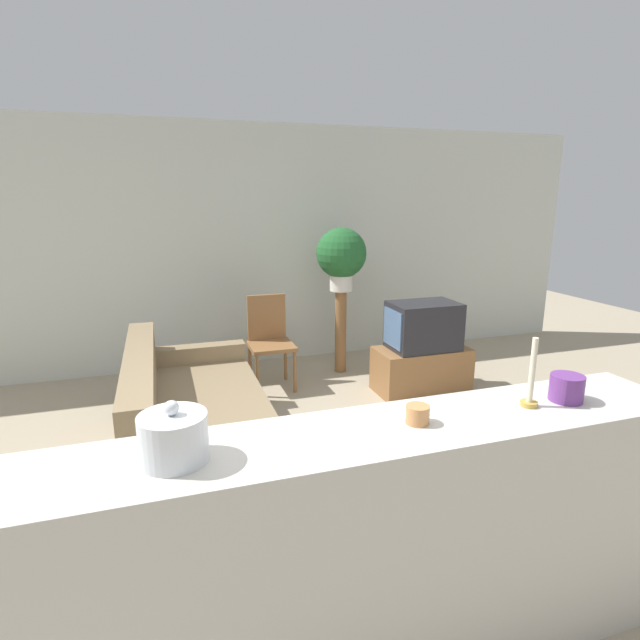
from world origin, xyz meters
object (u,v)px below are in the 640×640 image
(couch, at_px, (194,421))
(decorative_bowl, at_px, (174,437))
(wooden_chair, at_px, (269,337))
(potted_plant, at_px, (341,255))
(television, at_px, (423,326))

(couch, height_order, decorative_bowl, decorative_bowl)
(wooden_chair, height_order, potted_plant, potted_plant)
(couch, distance_m, wooden_chair, 1.55)
(wooden_chair, relative_size, decorative_bowl, 4.19)
(potted_plant, relative_size, decorative_bowl, 3.02)
(potted_plant, bearing_deg, decorative_bowl, -118.38)
(couch, relative_size, wooden_chair, 2.08)
(couch, distance_m, potted_plant, 2.46)
(television, xyz_separation_m, potted_plant, (-0.57, 0.80, 0.63))
(wooden_chair, bearing_deg, television, -23.61)
(couch, bearing_deg, television, 16.16)
(television, xyz_separation_m, wooden_chair, (-1.41, 0.61, -0.16))
(wooden_chair, xyz_separation_m, decorative_bowl, (-1.02, -3.26, 0.63))
(couch, xyz_separation_m, potted_plant, (1.70, 1.45, 1.01))
(wooden_chair, relative_size, potted_plant, 1.39)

